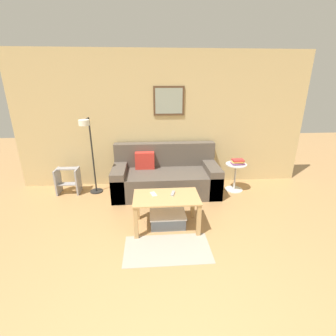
{
  "coord_description": "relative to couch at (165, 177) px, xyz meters",
  "views": [
    {
      "loc": [
        -0.27,
        -1.19,
        2.03
      ],
      "look_at": [
        -0.03,
        2.03,
        0.85
      ],
      "focal_mm": 26.0,
      "sensor_mm": 36.0,
      "label": 1
    }
  ],
  "objects": [
    {
      "name": "storage_bin",
      "position": [
        -0.05,
        -1.15,
        -0.2
      ],
      "size": [
        0.52,
        0.39,
        0.19
      ],
      "color": "slate",
      "rests_on": "ground_plane"
    },
    {
      "name": "cell_phone",
      "position": [
        -0.25,
        -1.12,
        0.2
      ],
      "size": [
        0.11,
        0.15,
        0.01
      ],
      "primitive_type": "cube",
      "rotation": [
        0.0,
        0.0,
        0.31
      ],
      "color": "silver",
      "rests_on": "coffee_table"
    },
    {
      "name": "floor_lamp",
      "position": [
        -1.32,
        -0.1,
        0.64
      ],
      "size": [
        0.24,
        0.53,
        1.42
      ],
      "color": "black",
      "rests_on": "ground_plane"
    },
    {
      "name": "side_table",
      "position": [
        1.33,
        -0.05,
        0.03
      ],
      "size": [
        0.39,
        0.39,
        0.54
      ],
      "color": "silver",
      "rests_on": "ground_plane"
    },
    {
      "name": "area_rug",
      "position": [
        -0.09,
        -1.71,
        -0.29
      ],
      "size": [
        1.09,
        0.61,
        0.01
      ],
      "primitive_type": "cube",
      "color": "#A39989",
      "rests_on": "ground_plane"
    },
    {
      "name": "step_stool",
      "position": [
        -1.82,
        0.07,
        -0.04
      ],
      "size": [
        0.4,
        0.3,
        0.48
      ],
      "color": "#99999E",
      "rests_on": "ground_plane"
    },
    {
      "name": "wall_back",
      "position": [
        -0.0,
        0.47,
        0.98
      ],
      "size": [
        5.6,
        0.09,
        2.55
      ],
      "color": "tan",
      "rests_on": "ground_plane"
    },
    {
      "name": "book_stack",
      "position": [
        1.35,
        -0.06,
        0.29
      ],
      "size": [
        0.24,
        0.19,
        0.09
      ],
      "color": "#B73333",
      "rests_on": "side_table"
    },
    {
      "name": "remote_control",
      "position": [
        0.03,
        -1.13,
        0.2
      ],
      "size": [
        0.08,
        0.16,
        0.02
      ],
      "primitive_type": "cube",
      "rotation": [
        0.0,
        0.0,
        -0.26
      ],
      "color": "#99999E",
      "rests_on": "coffee_table"
    },
    {
      "name": "couch",
      "position": [
        0.0,
        0.0,
        0.0
      ],
      "size": [
        1.94,
        0.9,
        0.88
      ],
      "color": "brown",
      "rests_on": "ground_plane"
    },
    {
      "name": "coffee_table",
      "position": [
        -0.07,
        -1.2,
        0.09
      ],
      "size": [
        0.92,
        0.55,
        0.49
      ],
      "color": "tan",
      "rests_on": "ground_plane"
    }
  ]
}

